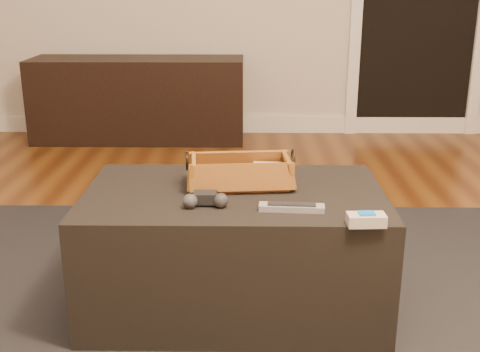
{
  "coord_description": "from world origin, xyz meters",
  "views": [
    {
      "loc": [
        0.08,
        -1.71,
        1.11
      ],
      "look_at": [
        0.06,
        0.16,
        0.49
      ],
      "focal_mm": 45.0,
      "sensor_mm": 36.0,
      "label": 1
    }
  ],
  "objects_px": {
    "tv_remote": "(235,181)",
    "game_controller": "(205,199)",
    "ottoman": "(234,248)",
    "cream_gadget": "(366,220)",
    "silver_remote": "(292,207)",
    "media_cabinet": "(139,99)",
    "wicker_basket": "(240,174)"
  },
  "relations": [
    {
      "from": "ottoman",
      "to": "silver_remote",
      "type": "distance_m",
      "value": 0.33
    },
    {
      "from": "cream_gadget",
      "to": "tv_remote",
      "type": "bearing_deg",
      "value": 139.65
    },
    {
      "from": "ottoman",
      "to": "tv_remote",
      "type": "height_order",
      "value": "tv_remote"
    },
    {
      "from": "ottoman",
      "to": "silver_remote",
      "type": "relative_size",
      "value": 4.94
    },
    {
      "from": "game_controller",
      "to": "silver_remote",
      "type": "xyz_separation_m",
      "value": [
        0.27,
        -0.03,
        -0.01
      ]
    },
    {
      "from": "ottoman",
      "to": "cream_gadget",
      "type": "bearing_deg",
      "value": -36.74
    },
    {
      "from": "tv_remote",
      "to": "wicker_basket",
      "type": "xyz_separation_m",
      "value": [
        0.02,
        0.02,
        0.02
      ]
    },
    {
      "from": "media_cabinet",
      "to": "tv_remote",
      "type": "height_order",
      "value": "media_cabinet"
    },
    {
      "from": "tv_remote",
      "to": "wicker_basket",
      "type": "distance_m",
      "value": 0.03
    },
    {
      "from": "ottoman",
      "to": "cream_gadget",
      "type": "distance_m",
      "value": 0.53
    },
    {
      "from": "wicker_basket",
      "to": "game_controller",
      "type": "distance_m",
      "value": 0.22
    },
    {
      "from": "tv_remote",
      "to": "silver_remote",
      "type": "bearing_deg",
      "value": -61.44
    },
    {
      "from": "ottoman",
      "to": "wicker_basket",
      "type": "xyz_separation_m",
      "value": [
        0.02,
        0.05,
        0.25
      ]
    },
    {
      "from": "tv_remote",
      "to": "game_controller",
      "type": "relative_size",
      "value": 1.32
    },
    {
      "from": "ottoman",
      "to": "silver_remote",
      "type": "xyz_separation_m",
      "value": [
        0.18,
        -0.17,
        0.22
      ]
    },
    {
      "from": "ottoman",
      "to": "silver_remote",
      "type": "bearing_deg",
      "value": -44.1
    },
    {
      "from": "wicker_basket",
      "to": "cream_gadget",
      "type": "relative_size",
      "value": 3.39
    },
    {
      "from": "cream_gadget",
      "to": "wicker_basket",
      "type": "bearing_deg",
      "value": 137.07
    },
    {
      "from": "media_cabinet",
      "to": "ottoman",
      "type": "height_order",
      "value": "media_cabinet"
    },
    {
      "from": "media_cabinet",
      "to": "cream_gadget",
      "type": "xyz_separation_m",
      "value": [
        1.12,
        -2.62,
        0.16
      ]
    },
    {
      "from": "media_cabinet",
      "to": "silver_remote",
      "type": "xyz_separation_m",
      "value": [
        0.91,
        -2.51,
        0.15
      ]
    },
    {
      "from": "ottoman",
      "to": "cream_gadget",
      "type": "height_order",
      "value": "cream_gadget"
    },
    {
      "from": "game_controller",
      "to": "silver_remote",
      "type": "distance_m",
      "value": 0.27
    },
    {
      "from": "wicker_basket",
      "to": "silver_remote",
      "type": "relative_size",
      "value": 1.87
    },
    {
      "from": "media_cabinet",
      "to": "wicker_basket",
      "type": "relative_size",
      "value": 3.93
    },
    {
      "from": "media_cabinet",
      "to": "game_controller",
      "type": "distance_m",
      "value": 2.57
    },
    {
      "from": "media_cabinet",
      "to": "wicker_basket",
      "type": "xyz_separation_m",
      "value": [
        0.75,
        -2.28,
        0.18
      ]
    },
    {
      "from": "wicker_basket",
      "to": "cream_gadget",
      "type": "distance_m",
      "value": 0.5
    },
    {
      "from": "ottoman",
      "to": "silver_remote",
      "type": "height_order",
      "value": "silver_remote"
    },
    {
      "from": "media_cabinet",
      "to": "cream_gadget",
      "type": "height_order",
      "value": "media_cabinet"
    },
    {
      "from": "media_cabinet",
      "to": "silver_remote",
      "type": "height_order",
      "value": "media_cabinet"
    },
    {
      "from": "media_cabinet",
      "to": "ottoman",
      "type": "relative_size",
      "value": 1.49
    }
  ]
}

